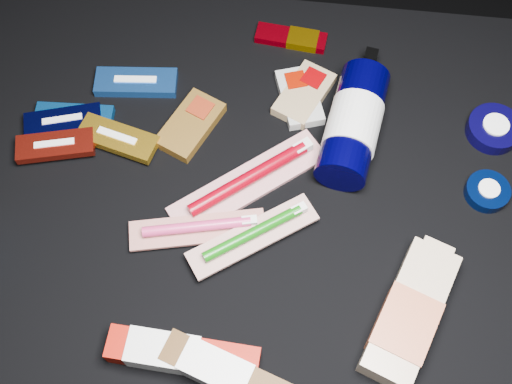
# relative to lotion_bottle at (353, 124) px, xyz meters

# --- Properties ---
(ground) EXTENTS (3.00, 3.00, 0.00)m
(ground) POSITION_rel_lotion_bottle_xyz_m (-0.15, -0.13, -0.44)
(ground) COLOR black
(ground) RESTS_ON ground
(cloth_table) EXTENTS (0.98, 0.78, 0.40)m
(cloth_table) POSITION_rel_lotion_bottle_xyz_m (-0.15, -0.13, -0.24)
(cloth_table) COLOR black
(cloth_table) RESTS_ON ground
(luna_bar_0) EXTENTS (0.13, 0.06, 0.02)m
(luna_bar_0) POSITION_rel_lotion_bottle_xyz_m (-0.34, 0.06, -0.03)
(luna_bar_0) COLOR #1E54AE
(luna_bar_0) RESTS_ON cloth_table
(luna_bar_1) EXTENTS (0.12, 0.05, 0.02)m
(luna_bar_1) POSITION_rel_lotion_bottle_xyz_m (-0.42, -0.02, -0.03)
(luna_bar_1) COLOR #0D54A5
(luna_bar_1) RESTS_ON cloth_table
(luna_bar_2) EXTENTS (0.12, 0.07, 0.02)m
(luna_bar_2) POSITION_rel_lotion_bottle_xyz_m (-0.43, -0.03, -0.03)
(luna_bar_2) COLOR black
(luna_bar_2) RESTS_ON cloth_table
(luna_bar_3) EXTENTS (0.13, 0.07, 0.02)m
(luna_bar_3) POSITION_rel_lotion_bottle_xyz_m (-0.35, -0.05, -0.02)
(luna_bar_3) COLOR #AD7D18
(luna_bar_3) RESTS_ON cloth_table
(luna_bar_4) EXTENTS (0.12, 0.07, 0.01)m
(luna_bar_4) POSITION_rel_lotion_bottle_xyz_m (-0.43, -0.07, -0.02)
(luna_bar_4) COLOR maroon
(luna_bar_4) RESTS_ON cloth_table
(clif_bar_0) EXTENTS (0.10, 0.13, 0.02)m
(clif_bar_0) POSITION_rel_lotion_bottle_xyz_m (-0.24, -0.01, -0.03)
(clif_bar_0) COLOR #563A12
(clif_bar_0) RESTS_ON cloth_table
(clif_bar_1) EXTENTS (0.09, 0.12, 0.02)m
(clif_bar_1) POSITION_rel_lotion_bottle_xyz_m (-0.08, 0.06, -0.03)
(clif_bar_1) COLOR #9FA09A
(clif_bar_1) RESTS_ON cloth_table
(clif_bar_2) EXTENTS (0.10, 0.12, 0.02)m
(clif_bar_2) POSITION_rel_lotion_bottle_xyz_m (-0.07, 0.07, -0.03)
(clif_bar_2) COLOR #937954
(clif_bar_2) RESTS_ON cloth_table
(power_bar) EXTENTS (0.12, 0.05, 0.01)m
(power_bar) POSITION_rel_lotion_bottle_xyz_m (-0.10, 0.17, -0.03)
(power_bar) COLOR #86000C
(power_bar) RESTS_ON cloth_table
(lotion_bottle) EXTENTS (0.10, 0.24, 0.08)m
(lotion_bottle) POSITION_rel_lotion_bottle_xyz_m (0.00, 0.00, 0.00)
(lotion_bottle) COLOR black
(lotion_bottle) RESTS_ON cloth_table
(cream_tin_upper) EXTENTS (0.08, 0.08, 0.02)m
(cream_tin_upper) POSITION_rel_lotion_bottle_xyz_m (0.21, 0.03, -0.03)
(cream_tin_upper) COLOR black
(cream_tin_upper) RESTS_ON cloth_table
(cream_tin_lower) EXTENTS (0.06, 0.06, 0.02)m
(cream_tin_lower) POSITION_rel_lotion_bottle_xyz_m (0.20, -0.07, -0.03)
(cream_tin_lower) COLOR black
(cream_tin_lower) RESTS_ON cloth_table
(bodywash_bottle) EXTENTS (0.13, 0.21, 0.04)m
(bodywash_bottle) POSITION_rel_lotion_bottle_xyz_m (0.09, -0.27, -0.02)
(bodywash_bottle) COLOR tan
(bodywash_bottle) RESTS_ON cloth_table
(toothbrush_pack_0) EXTENTS (0.23, 0.20, 0.03)m
(toothbrush_pack_0) POSITION_rel_lotion_bottle_xyz_m (-0.14, -0.09, -0.03)
(toothbrush_pack_0) COLOR silver
(toothbrush_pack_0) RESTS_ON cloth_table
(toothbrush_pack_1) EXTENTS (0.19, 0.09, 0.02)m
(toothbrush_pack_1) POSITION_rel_lotion_bottle_xyz_m (-0.20, -0.18, -0.02)
(toothbrush_pack_1) COLOR #ABA3A0
(toothbrush_pack_1) RESTS_ON cloth_table
(toothbrush_pack_2) EXTENTS (0.18, 0.15, 0.02)m
(toothbrush_pack_2) POSITION_rel_lotion_bottle_xyz_m (-0.12, -0.18, -0.02)
(toothbrush_pack_2) COLOR silver
(toothbrush_pack_2) RESTS_ON cloth_table
(toothpaste_carton_red) EXTENTS (0.19, 0.05, 0.04)m
(toothpaste_carton_red) POSITION_rel_lotion_bottle_xyz_m (-0.20, -0.36, -0.02)
(toothpaste_carton_red) COLOR #8C0C01
(toothpaste_carton_red) RESTS_ON cloth_table
(toothpaste_carton_green) EXTENTS (0.19, 0.10, 0.04)m
(toothpaste_carton_green) POSITION_rel_lotion_bottle_xyz_m (-0.14, -0.37, -0.01)
(toothpaste_carton_green) COLOR #3F250C
(toothpaste_carton_green) RESTS_ON cloth_table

